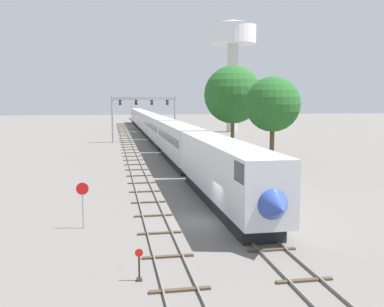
{
  "coord_description": "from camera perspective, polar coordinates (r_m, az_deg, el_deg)",
  "views": [
    {
      "loc": [
        -6.14,
        -27.32,
        7.93
      ],
      "look_at": [
        1.0,
        12.0,
        3.0
      ],
      "focal_mm": 41.36,
      "sensor_mm": 36.0,
      "label": 1
    }
  ],
  "objects": [
    {
      "name": "water_tower",
      "position": [
        108.71,
        5.29,
        14.17
      ],
      "size": [
        11.16,
        11.16,
        26.58
      ],
      "color": "beige",
      "rests_on": "ground"
    },
    {
      "name": "track_near",
      "position": [
        67.83,
        -7.99,
        0.31
      ],
      "size": [
        2.6,
        160.0,
        0.16
      ],
      "color": "slate",
      "rests_on": "ground"
    },
    {
      "name": "switch_stand",
      "position": [
        20.13,
        -6.82,
        -14.62
      ],
      "size": [
        0.36,
        0.24,
        1.46
      ],
      "color": "black",
      "rests_on": "ground"
    },
    {
      "name": "ground_plane",
      "position": [
        29.1,
        2.31,
        -8.79
      ],
      "size": [
        400.0,
        400.0,
        0.0
      ],
      "primitive_type": "plane",
      "color": "slate"
    },
    {
      "name": "trackside_tree_left",
      "position": [
        69.53,
        5.3,
        7.55
      ],
      "size": [
        8.98,
        8.98,
        13.1
      ],
      "color": "brown",
      "rests_on": "ground"
    },
    {
      "name": "passenger_train",
      "position": [
        88.02,
        -4.98,
        3.54
      ],
      "size": [
        3.04,
        132.72,
        4.8
      ],
      "color": "silver",
      "rests_on": "ground"
    },
    {
      "name": "trackside_tree_mid",
      "position": [
        54.54,
        10.37,
        6.25
      ],
      "size": [
        6.67,
        6.67,
        10.65
      ],
      "color": "brown",
      "rests_on": "ground"
    },
    {
      "name": "signal_gantry",
      "position": [
        81.99,
        -6.21,
        5.84
      ],
      "size": [
        12.1,
        0.49,
        8.62
      ],
      "color": "#999BA0",
      "rests_on": "ground"
    },
    {
      "name": "stop_sign",
      "position": [
        27.97,
        -13.92,
        -5.69
      ],
      "size": [
        0.76,
        0.08,
        2.88
      ],
      "color": "gray",
      "rests_on": "ground"
    },
    {
      "name": "track_main",
      "position": [
        88.05,
        -4.95,
        1.88
      ],
      "size": [
        2.6,
        200.0,
        0.16
      ],
      "color": "slate",
      "rests_on": "ground"
    }
  ]
}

